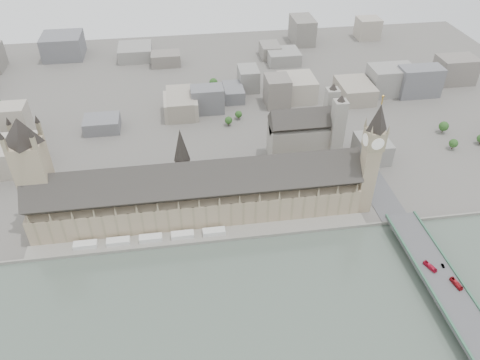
{
  "coord_description": "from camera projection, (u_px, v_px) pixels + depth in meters",
  "views": [
    {
      "loc": [
        -9.37,
        -279.21,
        262.23
      ],
      "look_at": [
        37.05,
        33.7,
        22.33
      ],
      "focal_mm": 35.0,
      "sensor_mm": 36.0,
      "label": 1
    }
  ],
  "objects": [
    {
      "name": "park_trees",
      "position": [
        184.0,
        180.0,
        421.2
      ],
      "size": [
        110.0,
        30.0,
        15.0
      ],
      "primitive_type": null,
      "color": "#1A4016",
      "rests_on": "ground"
    },
    {
      "name": "palace_of_westminster",
      "position": [
        198.0,
        194.0,
        381.42
      ],
      "size": [
        265.0,
        40.73,
        55.44
      ],
      "color": "gray",
      "rests_on": "ground"
    },
    {
      "name": "westminster_abbey",
      "position": [
        306.0,
        133.0,
        452.3
      ],
      "size": [
        68.0,
        36.0,
        64.0
      ],
      "color": "gray",
      "rests_on": "ground"
    },
    {
      "name": "car_approach",
      "position": [
        374.0,
        161.0,
        439.98
      ],
      "size": [
        3.7,
        5.6,
        1.51
      ],
      "primitive_type": "imported",
      "rotation": [
        0.0,
        0.0,
        -0.33
      ],
      "color": "gray",
      "rests_on": "westminster_bridge"
    },
    {
      "name": "terrace_tents",
      "position": [
        151.0,
        238.0,
        367.0
      ],
      "size": [
        118.0,
        7.0,
        4.0
      ],
      "color": "silver",
      "rests_on": "river_terrace"
    },
    {
      "name": "bridge_parapets",
      "position": [
        480.0,
        337.0,
        287.98
      ],
      "size": [
        25.0,
        235.0,
        1.15
      ],
      "primitive_type": null,
      "color": "#36624A",
      "rests_on": "westminster_bridge"
    },
    {
      "name": "red_bus_north",
      "position": [
        430.0,
        266.0,
        333.05
      ],
      "size": [
        6.5,
        11.3,
        3.1
      ],
      "primitive_type": "imported",
      "rotation": [
        0.0,
        0.0,
        0.38
      ],
      "color": "red",
      "rests_on": "westminster_bridge"
    },
    {
      "name": "central_tower",
      "position": [
        182.0,
        155.0,
        363.94
      ],
      "size": [
        13.0,
        13.0,
        48.0
      ],
      "color": "gray",
      "rests_on": "ground"
    },
    {
      "name": "victoria_tower",
      "position": [
        33.0,
        170.0,
        352.48
      ],
      "size": [
        30.0,
        30.0,
        100.0
      ],
      "color": "gray",
      "rests_on": "ground"
    },
    {
      "name": "river_terrace",
      "position": [
        202.0,
        236.0,
        373.1
      ],
      "size": [
        270.0,
        15.0,
        2.0
      ],
      "primitive_type": "cube",
      "color": "gray",
      "rests_on": "ground"
    },
    {
      "name": "embankment_wall",
      "position": [
        202.0,
        242.0,
        366.89
      ],
      "size": [
        600.0,
        1.5,
        3.0
      ],
      "primitive_type": "cube",
      "color": "gray",
      "rests_on": "ground"
    },
    {
      "name": "car_silver",
      "position": [
        443.0,
        266.0,
        334.79
      ],
      "size": [
        1.8,
        4.11,
        1.31
      ],
      "primitive_type": "imported",
      "rotation": [
        0.0,
        0.0,
        -0.1
      ],
      "color": "gray",
      "rests_on": "westminster_bridge"
    },
    {
      "name": "elizabeth_tower",
      "position": [
        372.0,
        152.0,
        366.96
      ],
      "size": [
        17.0,
        17.0,
        107.5
      ],
      "color": "gray",
      "rests_on": "ground"
    },
    {
      "name": "westminster_bridge",
      "position": [
        442.0,
        287.0,
        326.5
      ],
      "size": [
        25.0,
        325.0,
        10.25
      ],
      "primitive_type": "cube",
      "color": "#474749",
      "rests_on": "ground"
    },
    {
      "name": "red_bus_south",
      "position": [
        456.0,
        284.0,
        320.63
      ],
      "size": [
        4.47,
        11.35,
        3.08
      ],
      "primitive_type": "imported",
      "rotation": [
        0.0,
        0.0,
        0.17
      ],
      "color": "#A7141C",
      "rests_on": "westminster_bridge"
    },
    {
      "name": "city_skyline_inland",
      "position": [
        184.0,
        80.0,
        561.23
      ],
      "size": [
        720.0,
        360.0,
        38.0
      ],
      "primitive_type": null,
      "color": "gray",
      "rests_on": "ground"
    },
    {
      "name": "ground",
      "position": [
        201.0,
        231.0,
        379.61
      ],
      "size": [
        900.0,
        900.0,
        0.0
      ],
      "primitive_type": "plane",
      "color": "#595651",
      "rests_on": "ground"
    }
  ]
}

